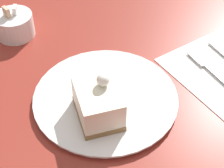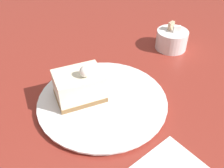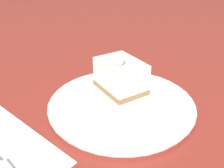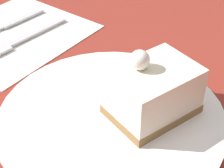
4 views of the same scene
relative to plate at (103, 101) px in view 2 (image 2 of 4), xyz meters
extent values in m
plane|color=maroon|center=(0.02, -0.03, -0.01)|extent=(4.00, 4.00, 0.00)
cylinder|color=white|center=(0.00, 0.00, 0.00)|extent=(0.26, 0.26, 0.01)
cylinder|color=white|center=(0.00, 0.00, 0.00)|extent=(0.27, 0.27, 0.00)
cube|color=olive|center=(-0.03, -0.04, 0.01)|extent=(0.08, 0.10, 0.01)
cube|color=white|center=(-0.03, -0.04, 0.04)|extent=(0.08, 0.10, 0.05)
sphere|color=white|center=(-0.02, -0.03, 0.08)|extent=(0.02, 0.02, 0.02)
cylinder|color=white|center=(-0.11, 0.27, 0.02)|extent=(0.08, 0.08, 0.05)
cube|color=#D8B28C|center=(-0.12, 0.27, 0.05)|extent=(0.01, 0.02, 0.02)
cube|color=white|center=(-0.10, 0.27, 0.05)|extent=(0.02, 0.02, 0.02)
camera|label=1|loc=(-0.18, -0.44, 0.51)|focal=60.00mm
camera|label=2|loc=(0.34, -0.17, 0.36)|focal=40.00mm
camera|label=3|loc=(0.26, 0.30, 0.25)|focal=40.00mm
camera|label=4|loc=(-0.24, 0.22, 0.30)|focal=60.00mm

